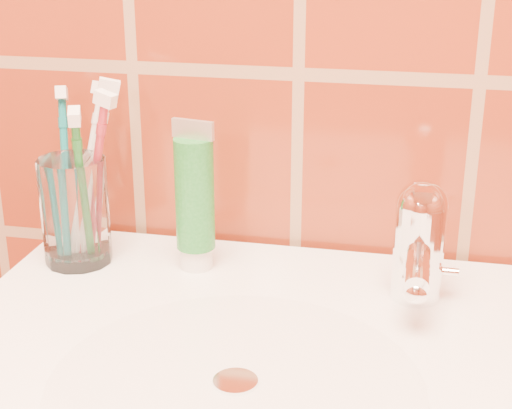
# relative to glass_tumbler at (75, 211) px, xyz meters

# --- Properties ---
(glass_tumbler) EXTENTS (0.08, 0.08, 0.11)m
(glass_tumbler) POSITION_rel_glass_tumbler_xyz_m (0.00, 0.00, 0.00)
(glass_tumbler) COLOR white
(glass_tumbler) RESTS_ON pedestal_sink
(toothpaste_tube) EXTENTS (0.04, 0.04, 0.16)m
(toothpaste_tube) POSITION_rel_glass_tumbler_xyz_m (0.13, 0.01, 0.02)
(toothpaste_tube) COLOR white
(toothpaste_tube) RESTS_ON pedestal_sink
(faucet) EXTENTS (0.05, 0.11, 0.12)m
(faucet) POSITION_rel_glass_tumbler_xyz_m (0.35, -0.01, 0.01)
(faucet) COLOR white
(faucet) RESTS_ON pedestal_sink
(toothbrush_0) EXTENTS (0.07, 0.10, 0.19)m
(toothbrush_0) POSITION_rel_glass_tumbler_xyz_m (0.02, -0.01, 0.03)
(toothbrush_0) COLOR #1E7129
(toothbrush_0) RESTS_ON glass_tumbler
(toothbrush_1) EXTENTS (0.09, 0.15, 0.20)m
(toothbrush_1) POSITION_rel_glass_tumbler_xyz_m (-0.02, 0.03, 0.03)
(toothbrush_1) COLOR #0D696F
(toothbrush_1) RESTS_ON glass_tumbler
(toothbrush_2) EXTENTS (0.09, 0.08, 0.20)m
(toothbrush_2) POSITION_rel_glass_tumbler_xyz_m (0.02, 0.00, 0.04)
(toothbrush_2) COLOR #A62332
(toothbrush_2) RESTS_ON glass_tumbler
(toothbrush_3) EXTENTS (0.10, 0.14, 0.20)m
(toothbrush_3) POSITION_rel_glass_tumbler_xyz_m (0.00, 0.03, 0.03)
(toothbrush_3) COLOR silver
(toothbrush_3) RESTS_ON glass_tumbler
(toothbrush_4) EXTENTS (0.10, 0.09, 0.20)m
(toothbrush_4) POSITION_rel_glass_tumbler_xyz_m (0.02, 0.02, 0.04)
(toothbrush_4) COLOR white
(toothbrush_4) RESTS_ON glass_tumbler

